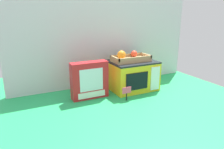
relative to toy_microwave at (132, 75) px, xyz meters
name	(u,v)px	position (x,y,z in m)	size (l,w,h in m)	color
ground_plane	(120,93)	(-0.14, -0.06, -0.12)	(1.70, 1.70, 0.00)	#219E54
display_back_panel	(105,40)	(-0.14, 0.22, 0.27)	(1.61, 0.03, 0.77)	silver
toy_microwave	(132,75)	(0.00, 0.00, 0.00)	(0.36, 0.29, 0.23)	yellow
food_groups_crate	(129,58)	(-0.03, 0.00, 0.14)	(0.30, 0.15, 0.09)	tan
cookie_set_box	(90,80)	(-0.38, -0.03, 0.02)	(0.27, 0.08, 0.27)	red
price_sign	(127,92)	(-0.16, -0.20, -0.05)	(0.07, 0.01, 0.10)	black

